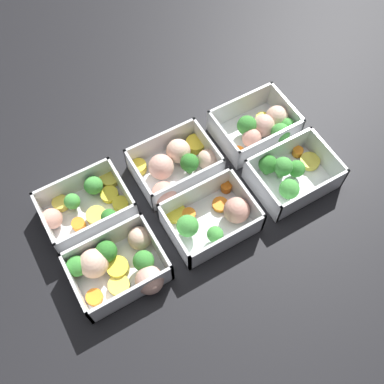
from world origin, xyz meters
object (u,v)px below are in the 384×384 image
container_near_center (213,218)px  container_near_right (290,174)px  container_far_right (262,127)px  container_far_left (86,206)px  container_near_left (119,265)px  container_far_center (176,166)px

container_near_center → container_near_right: bearing=1.9°
container_near_right → container_far_right: size_ratio=1.00×
container_near_center → container_far_right: (0.19, 0.12, 0.00)m
container_near_center → container_far_left: size_ratio=0.88×
container_near_left → container_far_right: same height
container_near_center → container_far_left: bearing=143.7°
container_near_right → container_far_center: bearing=145.2°
container_near_left → container_far_center: bearing=34.8°
container_far_center → container_far_right: (0.19, -0.01, 0.00)m
container_near_center → container_near_left: bearing=178.8°
container_near_center → container_far_right: 0.22m
container_near_left → container_far_center: same height
container_near_center → container_near_right: size_ratio=0.98×
container_far_center → container_far_right: bearing=-1.8°
container_near_right → container_near_center: bearing=-178.1°
container_near_left → container_far_right: (0.37, 0.12, -0.00)m
container_near_left → container_far_left: same height
container_far_left → container_far_right: bearing=-2.2°
container_near_center → container_far_left: 0.23m
container_near_left → container_far_right: 0.38m
container_far_center → container_far_right: same height
container_far_left → container_far_center: bearing=-2.7°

